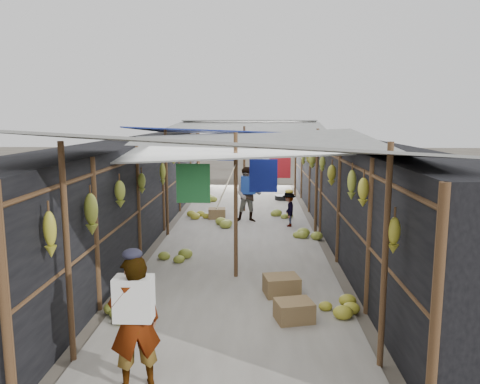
# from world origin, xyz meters

# --- Properties ---
(ground) EXTENTS (80.00, 80.00, 0.00)m
(ground) POSITION_xyz_m (0.00, 0.00, 0.00)
(ground) COLOR #6B6356
(ground) RESTS_ON ground
(aisle_slab) EXTENTS (3.60, 16.00, 0.02)m
(aisle_slab) POSITION_xyz_m (0.00, 6.50, 0.01)
(aisle_slab) COLOR #9E998E
(aisle_slab) RESTS_ON ground
(stall_left) EXTENTS (1.40, 15.00, 2.30)m
(stall_left) POSITION_xyz_m (-2.70, 6.50, 1.15)
(stall_left) COLOR black
(stall_left) RESTS_ON ground
(stall_right) EXTENTS (1.40, 15.00, 2.30)m
(stall_right) POSITION_xyz_m (2.70, 6.50, 1.15)
(stall_right) COLOR black
(stall_right) RESTS_ON ground
(crate_near) EXTENTS (0.59, 0.52, 0.31)m
(crate_near) POSITION_xyz_m (0.90, 1.17, 0.15)
(crate_near) COLOR olive
(crate_near) RESTS_ON ground
(crate_mid) EXTENTS (0.62, 0.54, 0.33)m
(crate_mid) POSITION_xyz_m (0.78, 2.15, 0.16)
(crate_mid) COLOR olive
(crate_mid) RESTS_ON ground
(crate_back) EXTENTS (0.51, 0.43, 0.31)m
(crate_back) POSITION_xyz_m (-0.75, 7.88, 0.15)
(crate_back) COLOR olive
(crate_back) RESTS_ON ground
(black_basin) EXTENTS (0.59, 0.59, 0.18)m
(black_basin) POSITION_xyz_m (1.31, 11.01, 0.09)
(black_basin) COLOR black
(black_basin) RESTS_ON ground
(vendor_elderly) EXTENTS (0.63, 0.53, 1.46)m
(vendor_elderly) POSITION_xyz_m (-0.91, -0.50, 0.73)
(vendor_elderly) COLOR white
(vendor_elderly) RESTS_ON ground
(shopper_blue) EXTENTS (0.77, 0.61, 1.52)m
(shopper_blue) POSITION_xyz_m (0.15, 7.54, 0.76)
(shopper_blue) COLOR navy
(shopper_blue) RESTS_ON ground
(vendor_seated) EXTENTS (0.36, 0.61, 0.94)m
(vendor_seated) POSITION_xyz_m (1.22, 6.98, 0.47)
(vendor_seated) COLOR #524E47
(vendor_seated) RESTS_ON ground
(market_canopy) EXTENTS (5.62, 15.20, 2.77)m
(market_canopy) POSITION_xyz_m (0.03, 6.83, 2.41)
(market_canopy) COLOR brown
(market_canopy) RESTS_ON ground
(hanging_bananas) EXTENTS (3.96, 13.90, 0.80)m
(hanging_bananas) POSITION_xyz_m (-0.07, 6.81, 1.66)
(hanging_bananas) COLOR #A39E2A
(hanging_bananas) RESTS_ON ground
(floor_bananas) EXTENTS (3.85, 9.99, 0.32)m
(floor_bananas) POSITION_xyz_m (-0.24, 6.28, 0.14)
(floor_bananas) COLOR olive
(floor_bananas) RESTS_ON ground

